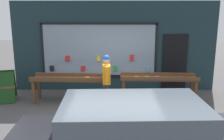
{
  "coord_description": "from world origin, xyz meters",
  "views": [
    {
      "loc": [
        -0.01,
        -6.75,
        2.83
      ],
      "look_at": [
        -0.07,
        0.76,
        1.12
      ],
      "focal_mm": 40.0,
      "sensor_mm": 36.0,
      "label": 1
    }
  ],
  "objects": [
    {
      "name": "sandwich_board_sign",
      "position": [
        -3.56,
        1.12,
        0.5
      ],
      "size": [
        0.77,
        0.96,
        0.98
      ],
      "rotation": [
        0.0,
        0.0,
        0.29
      ],
      "color": "#193F19",
      "rests_on": "ground_plane"
    },
    {
      "name": "ground_plane",
      "position": [
        0.0,
        0.0,
        0.0
      ],
      "size": [
        40.0,
        40.0,
        0.0
      ],
      "primitive_type": "plane",
      "color": "#474444"
    },
    {
      "name": "person_browsing",
      "position": [
        -0.23,
        0.45,
        0.95
      ],
      "size": [
        0.25,
        0.65,
        1.64
      ],
      "rotation": [
        0.0,
        0.0,
        1.64
      ],
      "color": "#2D334C",
      "rests_on": "ground_plane"
    },
    {
      "name": "display_table_right",
      "position": [
        1.42,
        0.96,
        0.74
      ],
      "size": [
        2.46,
        0.73,
        0.92
      ],
      "color": "brown",
      "rests_on": "ground_plane"
    },
    {
      "name": "shopfront_facade",
      "position": [
        0.0,
        2.39,
        1.62
      ],
      "size": [
        7.42,
        0.29,
        3.26
      ],
      "color": "#192D33",
      "rests_on": "ground_plane"
    },
    {
      "name": "parked_car",
      "position": [
        0.31,
        -2.89,
        0.74
      ],
      "size": [
        4.27,
        1.99,
        1.41
      ],
      "rotation": [
        0.0,
        0.0,
        0.04
      ],
      "color": "black",
      "rests_on": "ground_plane"
    },
    {
      "name": "display_table_left",
      "position": [
        -1.42,
        0.96,
        0.72
      ],
      "size": [
        2.47,
        0.76,
        0.89
      ],
      "color": "brown",
      "rests_on": "ground_plane"
    },
    {
      "name": "small_dog",
      "position": [
        0.24,
        0.23,
        0.27
      ],
      "size": [
        0.3,
        0.6,
        0.39
      ],
      "rotation": [
        0.0,
        0.0,
        1.31
      ],
      "color": "white",
      "rests_on": "ground_plane"
    }
  ]
}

